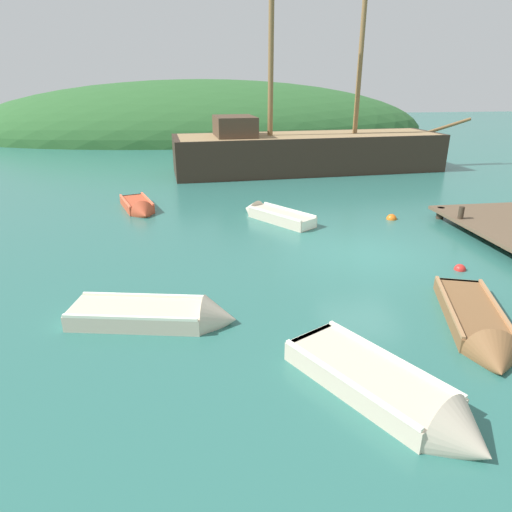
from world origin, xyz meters
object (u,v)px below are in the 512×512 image
Objects in this scene: rowboat_near_dock at (273,216)px; buoy_red at (460,270)px; rowboat_far at (479,329)px; rowboat_portside at (164,317)px; rowboat_outer_right at (139,208)px; sailing_ship at (306,157)px; buoy_orange at (391,219)px; rowboat_outer_left at (396,398)px.

rowboat_near_dock is 7.34m from buoy_red.
rowboat_near_dock is at bearing -142.97° from rowboat_far.
rowboat_portside reaches higher than rowboat_far.
rowboat_far is at bearing -115.48° from buoy_red.
rowboat_portside is at bearing -167.66° from buoy_red.
rowboat_outer_right is 12.66m from buoy_red.
sailing_ship reaches higher than buoy_orange.
sailing_ship is 4.73× the size of rowboat_portside.
rowboat_outer_left is 5.33m from rowboat_portside.
buoy_red is at bearing 173.81° from rowboat_far.
rowboat_far is 9.87× the size of buoy_orange.
rowboat_far is 13.96m from rowboat_outer_right.
sailing_ship is 45.49× the size of buoy_orange.
rowboat_outer_left reaches higher than rowboat_near_dock.
sailing_ship is 21.09m from rowboat_outer_left.
rowboat_outer_left is at bearing -113.65° from buoy_orange.
buoy_red is (9.93, -7.85, -0.12)m from rowboat_outer_right.
sailing_ship is 18.95m from rowboat_portside.
buoy_orange is (4.69, -0.63, -0.15)m from rowboat_near_dock.
rowboat_near_dock is 10.01× the size of buoy_red.
buoy_orange is at bearing -88.57° from sailing_ship.
rowboat_near_dock reaches higher than buoy_orange.
rowboat_outer_left is (-2.81, -1.95, 0.04)m from rowboat_far.
rowboat_near_dock is 11.09m from rowboat_outer_left.
buoy_red is 5.15m from buoy_orange.
rowboat_near_dock is at bearing 74.47° from rowboat_portside.
rowboat_far is 1.19× the size of rowboat_near_dock.
rowboat_far is 7.03m from rowboat_portside.
rowboat_outer_left is at bearing 145.76° from rowboat_near_dock.
rowboat_portside is at bearing -83.08° from rowboat_far.
sailing_ship is 18.84m from rowboat_far.
rowboat_outer_right is 9.81m from rowboat_portside.
rowboat_outer_right is 10.45m from buoy_orange.
rowboat_portside is at bearing 117.84° from rowboat_near_dock.
rowboat_portside is 11.61× the size of buoy_red.
buoy_orange is at bearing 88.14° from buoy_red.
sailing_ship is 4.61× the size of rowboat_far.
rowboat_outer_right is at bearing 165.01° from buoy_orange.
rowboat_far reaches higher than buoy_red.
rowboat_outer_right reaches higher than buoy_red.
rowboat_near_dock is 0.86× the size of rowboat_portside.
rowboat_portside reaches higher than buoy_orange.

